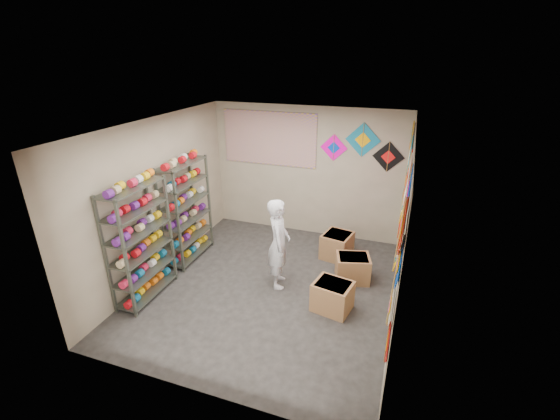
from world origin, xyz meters
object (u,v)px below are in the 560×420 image
at_px(shopkeeper, 279,244).
at_px(carton_a, 332,296).
at_px(carton_c, 337,245).
at_px(carton_b, 353,268).
at_px(shelf_rack_front, 140,243).
at_px(shelf_rack_back, 186,211).

xyz_separation_m(shopkeeper, carton_a, (1.00, -0.38, -0.54)).
xyz_separation_m(shopkeeper, carton_c, (0.75, 1.22, -0.53)).
bearing_deg(carton_b, shopkeeper, -170.95).
bearing_deg(shelf_rack_front, shopkeeper, 27.41).
bearing_deg(shelf_rack_back, shelf_rack_front, -90.00).
relative_size(carton_a, carton_c, 1.00).
distance_m(shelf_rack_front, carton_a, 3.06).
relative_size(shelf_rack_front, carton_a, 3.42).
bearing_deg(shelf_rack_back, carton_a, -13.27).
bearing_deg(shelf_rack_front, carton_a, 11.90).
bearing_deg(carton_c, shopkeeper, -109.93).
distance_m(shelf_rack_front, carton_c, 3.54).
height_order(shelf_rack_back, carton_b, shelf_rack_back).
bearing_deg(carton_b, shelf_rack_back, 168.73).
bearing_deg(shopkeeper, carton_a, -127.69).
distance_m(carton_a, carton_b, 0.92).
bearing_deg(carton_a, carton_c, 110.30).
xyz_separation_m(shelf_rack_front, shelf_rack_back, (0.00, 1.30, 0.00)).
distance_m(shopkeeper, carton_c, 1.53).
height_order(carton_a, carton_b, carton_a).
bearing_deg(shelf_rack_back, carton_c, 18.91).
height_order(carton_a, carton_c, carton_c).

